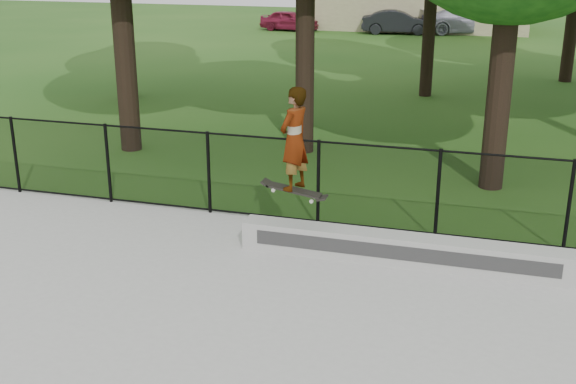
% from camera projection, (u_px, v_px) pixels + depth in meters
% --- Properties ---
extents(grind_ledge, '(5.01, 0.40, 0.45)m').
position_uv_depth(grind_ledge, '(403.00, 249.00, 10.86)').
color(grind_ledge, '#AAA9A4').
rests_on(grind_ledge, concrete_slab).
extents(car_a, '(3.45, 1.79, 1.13)m').
position_uv_depth(car_a, '(289.00, 20.00, 40.63)').
color(car_a, maroon).
rests_on(car_a, ground).
extents(car_b, '(3.65, 1.80, 1.27)m').
position_uv_depth(car_b, '(398.00, 22.00, 39.10)').
color(car_b, black).
rests_on(car_b, ground).
extents(car_c, '(4.75, 3.26, 1.38)m').
position_uv_depth(car_c, '(463.00, 21.00, 39.12)').
color(car_c, '#9B99AD').
rests_on(car_c, ground).
extents(skater_airborne, '(0.84, 0.67, 1.72)m').
position_uv_depth(skater_airborne, '(294.00, 141.00, 10.71)').
color(skater_airborne, black).
rests_on(skater_airborne, ground).
extents(chainlink_fence, '(16.06, 0.06, 1.50)m').
position_uv_depth(chainlink_fence, '(318.00, 183.00, 12.22)').
color(chainlink_fence, black).
rests_on(chainlink_fence, concrete_slab).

